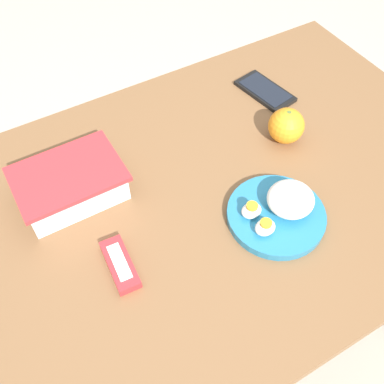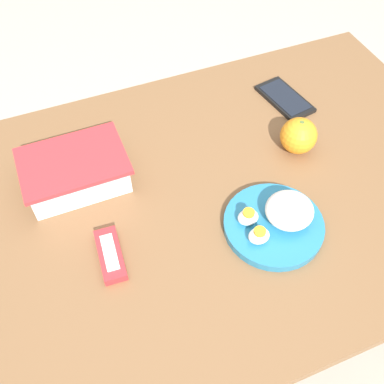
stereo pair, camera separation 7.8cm
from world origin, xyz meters
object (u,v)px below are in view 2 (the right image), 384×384
(food_container, at_px, (76,173))
(candy_bar, at_px, (110,255))
(rice_plate, at_px, (278,220))
(orange_fruit, at_px, (299,136))
(cell_phone, at_px, (285,99))

(food_container, height_order, candy_bar, food_container)
(rice_plate, bearing_deg, orange_fruit, 50.11)
(food_container, relative_size, candy_bar, 1.85)
(rice_plate, bearing_deg, cell_phone, 58.22)
(food_container, height_order, orange_fruit, orange_fruit)
(food_container, relative_size, cell_phone, 1.34)
(candy_bar, bearing_deg, cell_phone, 27.19)
(candy_bar, bearing_deg, rice_plate, -9.84)
(food_container, bearing_deg, rice_plate, -37.54)
(orange_fruit, bearing_deg, cell_phone, 69.22)
(orange_fruit, distance_m, candy_bar, 0.48)
(food_container, relative_size, orange_fruit, 2.63)
(food_container, relative_size, rice_plate, 1.09)
(rice_plate, xyz_separation_m, candy_bar, (-0.32, 0.06, -0.01))
(food_container, bearing_deg, orange_fruit, -10.36)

